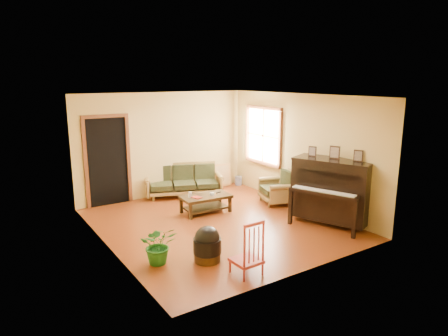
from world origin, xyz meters
TOP-DOWN VIEW (x-y plane):
  - floor at (0.00, 0.00)m, footprint 5.00×5.00m
  - doorway at (-1.45, 2.48)m, footprint 1.08×0.16m
  - window at (2.21, 1.30)m, footprint 0.12×1.36m
  - sofa at (0.34, 2.12)m, footprint 2.05×1.44m
  - coffee_table at (0.15, 0.72)m, footprint 1.12×0.65m
  - armchair at (1.92, 0.41)m, footprint 1.02×1.05m
  - piano at (1.94, -1.26)m, footprint 1.40×1.75m
  - footstool at (-1.05, -1.36)m, footprint 0.48×0.48m
  - red_chair at (-0.79, -2.07)m, footprint 0.42×0.46m
  - leaning_frame at (1.64, 2.36)m, footprint 0.51×0.18m
  - ceramic_crock at (2.11, 2.25)m, footprint 0.21×0.21m
  - potted_plant at (-1.75, -1.02)m, footprint 0.72×0.67m
  - book at (-0.19, 0.64)m, footprint 0.20×0.24m
  - candle at (-0.20, 0.79)m, footprint 0.09×0.09m
  - glass_jar at (0.26, 0.65)m, footprint 0.13×0.13m
  - remote at (0.50, 0.75)m, footprint 0.15×0.08m

SIDE VIEW (x-z plane):
  - floor at x=0.00m, z-range 0.00..0.00m
  - ceramic_crock at x=2.11m, z-range 0.00..0.25m
  - coffee_table at x=0.15m, z-range 0.00..0.40m
  - footstool at x=-1.05m, z-range 0.00..0.44m
  - potted_plant at x=-1.75m, z-range 0.00..0.65m
  - leaning_frame at x=1.64m, z-range 0.00..0.66m
  - remote at x=0.50m, z-range 0.40..0.41m
  - sofa at x=0.34m, z-range 0.00..0.81m
  - book at x=-0.19m, z-range 0.40..0.42m
  - armchair at x=1.92m, z-range 0.00..0.84m
  - glass_jar at x=0.26m, z-range 0.40..0.46m
  - red_chair at x=-0.79m, z-range 0.00..0.88m
  - candle at x=-0.20m, z-range 0.40..0.52m
  - piano at x=1.94m, z-range 0.00..1.35m
  - doorway at x=-1.45m, z-range 0.00..2.05m
  - window at x=2.21m, z-range 0.77..2.23m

